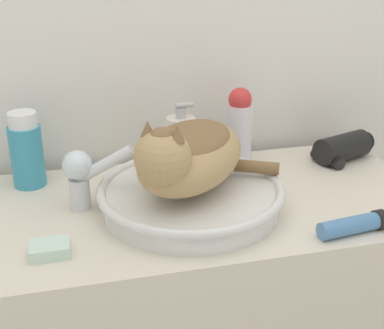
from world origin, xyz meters
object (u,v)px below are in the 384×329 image
cat (188,154)px  soap_bar (50,249)px  soap_pump_bottle (181,143)px  mouthwash_bottle (26,151)px  cream_tube (353,225)px  hair_dryer (342,148)px  faucet (83,174)px  lotion_bottle_white (239,127)px

cat → soap_bar: cat is taller
soap_pump_bottle → mouthwash_bottle: mouthwash_bottle is taller
cream_tube → soap_bar: size_ratio=2.06×
cream_tube → cat: bearing=151.2°
mouthwash_bottle → hair_dryer: size_ratio=1.01×
cat → hair_dryer: (0.45, 0.18, -0.10)m
soap_pump_bottle → soap_bar: bearing=-135.0°
cat → hair_dryer: cat is taller
hair_dryer → soap_bar: bearing=-177.8°
faucet → mouthwash_bottle: 0.19m
cream_tube → mouthwash_bottle: bearing=148.4°
hair_dryer → soap_pump_bottle: bearing=155.7°
cream_tube → soap_bar: (-0.58, 0.06, -0.01)m
lotion_bottle_white → soap_pump_bottle: (-0.15, 0.00, -0.03)m
lotion_bottle_white → hair_dryer: size_ratio=1.14×
hair_dryer → cream_tube: bearing=-133.4°
soap_pump_bottle → hair_dryer: size_ratio=0.98×
soap_pump_bottle → cream_tube: bearing=-56.0°
hair_dryer → soap_bar: (-0.74, -0.28, -0.02)m
soap_pump_bottle → cream_tube: size_ratio=1.17×
faucet → cat: bearing=-3.8°
faucet → soap_pump_bottle: (0.25, 0.15, -0.01)m
cat → lotion_bottle_white: size_ratio=1.87×
mouthwash_bottle → cream_tube: 0.73m
soap_pump_bottle → soap_bar: (-0.32, -0.32, -0.06)m
lotion_bottle_white → hair_dryer: (0.27, -0.04, -0.07)m
faucet → hair_dryer: size_ratio=0.87×
faucet → cream_tube: size_ratio=1.03×
mouthwash_bottle → faucet: bearing=-52.2°
hair_dryer → soap_bar: size_ratio=2.44×
cat → cream_tube: size_ratio=2.52×
faucet → lotion_bottle_white: lotion_bottle_white is taller
soap_pump_bottle → lotion_bottle_white: bearing=0.0°
faucet → mouthwash_bottle: size_ratio=0.86×
soap_pump_bottle → mouthwash_bottle: size_ratio=0.97×
lotion_bottle_white → soap_pump_bottle: lotion_bottle_white is taller
soap_bar → faucet: bearing=66.2°
cat → faucet: 0.23m
lotion_bottle_white → soap_bar: lotion_bottle_white is taller
cream_tube → faucet: bearing=155.3°
mouthwash_bottle → soap_bar: bearing=-82.3°
cat → cream_tube: 0.36m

